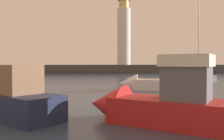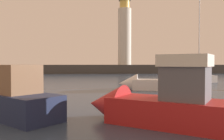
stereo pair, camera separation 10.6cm
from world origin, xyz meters
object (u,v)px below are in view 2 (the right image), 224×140
(motorboat_0, at_px, (155,103))
(sailboat_moored, at_px, (196,77))
(lighthouse, at_px, (125,32))
(motorboat_1, at_px, (151,82))
(motorboat_3, at_px, (2,99))

(motorboat_0, height_order, sailboat_moored, sailboat_moored)
(lighthouse, relative_size, sailboat_moored, 1.52)
(motorboat_1, relative_size, motorboat_3, 1.07)
(lighthouse, height_order, motorboat_0, lighthouse)
(motorboat_1, bearing_deg, sailboat_moored, 49.33)
(motorboat_3, height_order, sailboat_moored, sailboat_moored)
(sailboat_moored, bearing_deg, motorboat_0, -117.46)
(lighthouse, distance_m, motorboat_3, 55.29)
(motorboat_3, bearing_deg, lighthouse, 75.33)
(motorboat_1, height_order, sailboat_moored, sailboat_moored)
(lighthouse, bearing_deg, sailboat_moored, -77.13)
(lighthouse, relative_size, motorboat_3, 2.71)
(motorboat_3, bearing_deg, motorboat_0, -19.40)
(lighthouse, height_order, motorboat_3, lighthouse)
(lighthouse, xyz_separation_m, motorboat_3, (-13.75, -52.54, -10.35))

